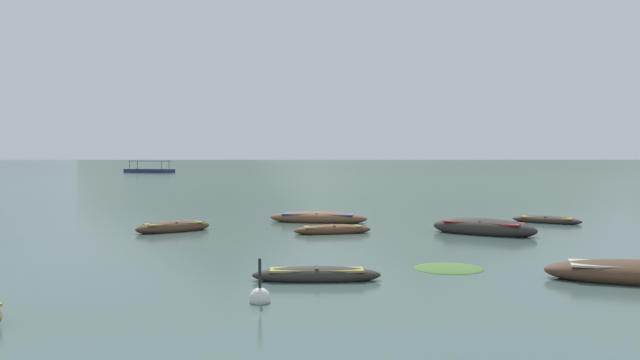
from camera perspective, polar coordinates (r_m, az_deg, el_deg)
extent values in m
plane|color=#425B56|center=(1505.83, -0.51, 1.85)|extent=(6000.00, 6000.00, 0.00)
cone|color=#56665B|center=(2233.69, -8.50, 7.93)|extent=(1414.23, 1414.23, 471.63)
cone|color=#56665B|center=(2280.37, 9.50, 7.49)|extent=(1851.06, 1851.06, 447.57)
ellipsoid|color=#4C3323|center=(25.83, -12.84, -4.11)|extent=(3.02, 2.63, 0.54)
cube|color=olive|center=(25.82, -12.85, -3.76)|extent=(2.18, 1.90, 0.05)
cube|color=#4C3323|center=(25.81, -12.85, -3.64)|extent=(0.46, 0.56, 0.04)
ellipsoid|color=#4C3323|center=(16.78, 26.38, -7.45)|extent=(4.40, 2.52, 0.63)
cube|color=#B7B2A3|center=(16.75, 26.39, -6.81)|extent=(3.16, 1.82, 0.05)
cube|color=#4C3323|center=(16.75, 26.40, -6.64)|extent=(0.35, 0.92, 0.04)
ellipsoid|color=#2D2826|center=(15.25, -0.30, -8.42)|extent=(3.04, 0.79, 0.42)
cube|color=olive|center=(15.23, -0.30, -7.96)|extent=(2.19, 0.57, 0.05)
cube|color=#2D2826|center=(15.22, -0.30, -7.77)|extent=(0.09, 0.51, 0.04)
ellipsoid|color=#2D2826|center=(30.22, 19.42, -3.38)|extent=(2.94, 2.43, 0.39)
cube|color=orange|center=(30.21, 19.42, -3.16)|extent=(2.12, 1.75, 0.05)
cube|color=#2D2826|center=(30.21, 19.42, -3.07)|extent=(0.40, 0.51, 0.04)
ellipsoid|color=brown|center=(24.59, 1.13, -4.45)|extent=(3.13, 1.47, 0.43)
cube|color=olive|center=(24.57, 1.13, -4.15)|extent=(2.26, 1.06, 0.05)
cube|color=brown|center=(24.57, 1.13, -4.03)|extent=(0.20, 0.56, 0.04)
ellipsoid|color=brown|center=(28.82, -0.16, -3.40)|extent=(4.57, 2.09, 0.61)
cube|color=#28519E|center=(28.81, -0.16, -3.03)|extent=(3.29, 1.51, 0.05)
cube|color=brown|center=(28.80, -0.16, -2.94)|extent=(0.25, 0.82, 0.04)
ellipsoid|color=#2D2826|center=(25.08, 14.27, -4.16)|extent=(4.05, 3.40, 0.75)
cube|color=#B22D28|center=(25.06, 14.28, -3.65)|extent=(2.92, 2.45, 0.05)
cube|color=#2D2826|center=(25.05, 14.28, -3.53)|extent=(0.58, 0.77, 0.04)
cube|color=navy|center=(129.45, -14.88, 0.74)|extent=(10.30, 6.70, 0.90)
cylinder|color=#4C4742|center=(128.18, -13.22, 1.25)|extent=(0.10, 0.10, 1.80)
cylinder|color=#4C4742|center=(126.24, -13.85, 1.23)|extent=(0.10, 0.10, 1.80)
cylinder|color=#4C4742|center=(132.66, -15.86, 1.25)|extent=(0.10, 0.10, 1.80)
cylinder|color=#4C4742|center=(130.78, -16.50, 1.23)|extent=(0.10, 0.10, 1.80)
cube|color=#334C75|center=(129.42, -14.88, 1.64)|extent=(8.65, 5.63, 0.12)
sphere|color=silver|center=(13.06, -5.35, -10.38)|extent=(0.42, 0.42, 0.42)
cylinder|color=black|center=(12.98, -5.35, -8.66)|extent=(0.06, 0.06, 0.80)
ellipsoid|color=#477033|center=(17.18, 11.31, -7.70)|extent=(2.55, 2.55, 0.14)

